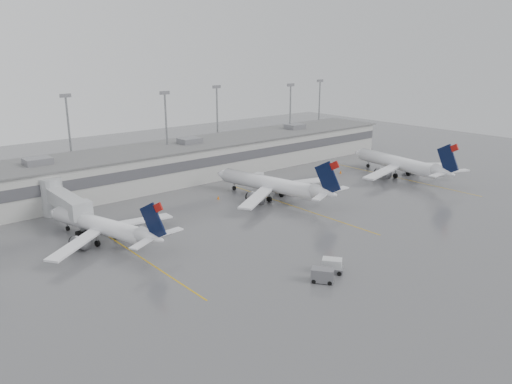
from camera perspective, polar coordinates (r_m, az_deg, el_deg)
ground at (r=70.97m, az=8.15°, el=-9.06°), size 260.00×260.00×0.00m
terminal at (r=114.34m, az=-13.84°, el=2.58°), size 152.00×17.00×9.45m
light_masts at (r=117.99m, az=-15.36°, el=6.77°), size 142.40×8.00×20.60m
jet_bridge_right at (r=95.99m, az=-21.49°, el=-0.84°), size 4.00×17.20×7.00m
stand_markings at (r=87.43m, az=-3.61°, el=-3.98°), size 105.25×40.00×0.01m
jet_mid_left at (r=83.26m, az=-17.01°, el=-3.72°), size 23.42×26.65×8.86m
jet_mid_right at (r=102.35m, az=2.02°, el=0.88°), size 27.28×30.88×10.10m
jet_far_right at (r=125.59m, az=16.25°, el=3.16°), size 28.52×32.20×10.46m
baggage_tug at (r=70.72m, az=8.66°, el=-8.48°), size 3.38×3.63×2.00m
baggage_cart at (r=67.73m, az=7.61°, el=-9.39°), size 3.12×3.38×1.90m
gse_uld_b at (r=88.59m, az=-17.73°, el=-3.95°), size 2.24×1.55×1.54m
gse_uld_c at (r=116.97m, az=0.23°, el=1.72°), size 3.13×2.62×1.89m
cone_b at (r=89.37m, az=-15.35°, el=-3.84°), size 0.48×0.48×0.76m
cone_c at (r=103.20m, az=-4.34°, el=-0.62°), size 0.48×0.48×0.76m
cone_d at (r=126.07m, az=9.65°, el=2.29°), size 0.50×0.50×0.79m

